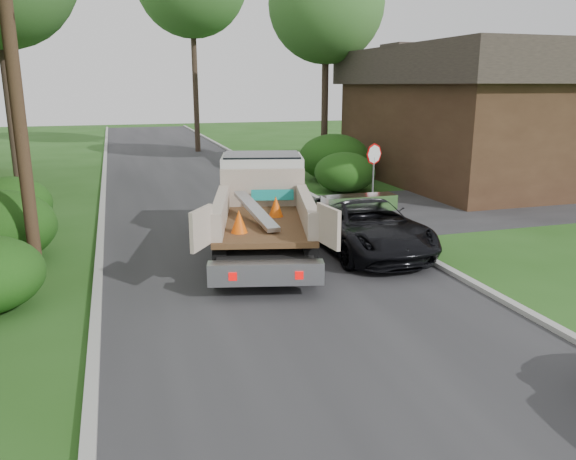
% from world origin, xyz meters
% --- Properties ---
extents(ground, '(120.00, 120.00, 0.00)m').
position_xyz_m(ground, '(0.00, 0.00, 0.00)').
color(ground, '#224D16').
rests_on(ground, ground).
extents(road, '(8.00, 90.00, 0.02)m').
position_xyz_m(road, '(0.00, 10.00, 0.00)').
color(road, '#28282B').
rests_on(road, ground).
extents(side_street, '(16.00, 7.00, 0.02)m').
position_xyz_m(side_street, '(12.00, 9.00, 0.01)').
color(side_street, '#28282B').
rests_on(side_street, ground).
extents(curb_left, '(0.20, 90.00, 0.12)m').
position_xyz_m(curb_left, '(-4.10, 10.00, 0.06)').
color(curb_left, '#9E9E99').
rests_on(curb_left, ground).
extents(curb_right, '(0.20, 90.00, 0.12)m').
position_xyz_m(curb_right, '(4.10, 10.00, 0.06)').
color(curb_right, '#9E9E99').
rests_on(curb_right, ground).
extents(stop_sign, '(0.71, 0.32, 2.48)m').
position_xyz_m(stop_sign, '(5.20, 9.00, 1.78)').
color(stop_sign, slate).
rests_on(stop_sign, ground).
extents(utility_pole, '(2.42, 1.25, 10.00)m').
position_xyz_m(utility_pole, '(-5.48, 4.98, 5.17)').
color(utility_pole, '#382619').
rests_on(utility_pole, ground).
extents(house_right, '(9.72, 12.96, 6.20)m').
position_xyz_m(house_right, '(13.00, 14.00, 3.16)').
color(house_right, '#392417').
rests_on(house_right, ground).
extents(hedge_left_c, '(2.60, 2.60, 1.70)m').
position_xyz_m(hedge_left_c, '(-6.80, 10.00, 0.85)').
color(hedge_left_c, '#12400E').
rests_on(hedge_left_c, ground).
extents(hedge_right_a, '(2.60, 2.60, 1.70)m').
position_xyz_m(hedge_right_a, '(5.80, 13.00, 0.85)').
color(hedge_right_a, '#12400E').
rests_on(hedge_right_a, ground).
extents(hedge_right_b, '(3.38, 3.38, 2.21)m').
position_xyz_m(hedge_right_b, '(6.50, 16.00, 1.10)').
color(hedge_right_b, '#12400E').
rests_on(hedge_right_b, ground).
extents(tree_right_far, '(6.00, 6.00, 11.50)m').
position_xyz_m(tree_right_far, '(7.50, 20.00, 8.48)').
color(tree_right_far, '#2D2119').
rests_on(tree_right_far, ground).
extents(flatbed_truck, '(4.20, 7.00, 2.48)m').
position_xyz_m(flatbed_truck, '(0.34, 5.90, 1.35)').
color(flatbed_truck, black).
rests_on(flatbed_truck, ground).
extents(black_pickup, '(2.43, 5.25, 1.46)m').
position_xyz_m(black_pickup, '(2.90, 4.70, 0.73)').
color(black_pickup, black).
rests_on(black_pickup, ground).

